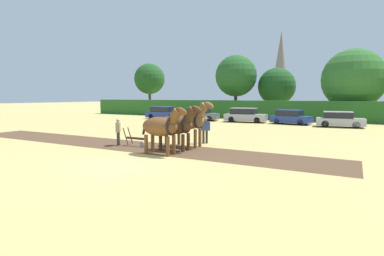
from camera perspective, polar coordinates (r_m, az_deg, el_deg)
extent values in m
plane|color=tan|center=(12.65, -13.97, -6.94)|extent=(240.00, 240.00, 0.00)
cube|color=brown|center=(17.98, -13.40, -3.10)|extent=(24.62, 3.49, 0.01)
cube|color=#286023|center=(37.50, 16.19, 3.26)|extent=(57.93, 1.39, 2.31)
cylinder|color=#4C3823|center=(51.91, -8.03, 5.27)|extent=(0.44, 0.44, 4.36)
sphere|color=#1E4C1E|center=(52.00, -8.09, 9.24)|extent=(5.17, 5.17, 5.17)
cylinder|color=#423323|center=(42.49, 8.30, 4.92)|extent=(0.44, 0.44, 4.08)
sphere|color=#235623|center=(42.58, 8.37, 9.79)|extent=(5.72, 5.72, 5.72)
cylinder|color=#4C3823|center=(43.19, 15.73, 3.93)|extent=(0.44, 0.44, 2.80)
sphere|color=#1E4C1E|center=(43.19, 15.83, 7.64)|extent=(5.10, 5.10, 5.10)
cylinder|color=#423323|center=(39.62, 28.11, 3.32)|extent=(0.44, 0.44, 2.86)
sphere|color=#2D6628|center=(39.64, 28.35, 8.16)|extent=(7.00, 7.00, 7.00)
cylinder|color=gray|center=(82.91, 16.38, 6.90)|extent=(2.76, 2.76, 8.87)
cone|color=slate|center=(83.69, 16.58, 13.66)|extent=(3.04, 3.04, 10.85)
ellipsoid|color=brown|center=(14.49, -6.17, 0.27)|extent=(1.94, 1.00, 0.93)
cylinder|color=brown|center=(14.49, -3.48, -3.24)|extent=(0.18, 0.18, 0.94)
cylinder|color=brown|center=(14.04, -4.65, -3.55)|extent=(0.18, 0.18, 0.94)
cylinder|color=brown|center=(15.18, -7.50, -2.85)|extent=(0.18, 0.18, 0.94)
cylinder|color=brown|center=(14.76, -8.73, -3.13)|extent=(0.18, 0.18, 0.94)
cylinder|color=brown|center=(14.00, -3.43, 2.09)|extent=(0.80, 0.45, 0.88)
ellipsoid|color=brown|center=(13.78, -2.04, 3.21)|extent=(0.68, 0.27, 0.54)
cube|color=black|center=(13.90, -2.82, 2.88)|extent=(0.40, 0.08, 0.54)
cylinder|color=black|center=(15.04, -9.03, 0.07)|extent=(0.30, 0.12, 0.71)
torus|color=black|center=(14.11, -3.92, 0.44)|extent=(0.12, 0.94, 0.94)
ellipsoid|color=#513319|center=(15.59, -3.40, 0.62)|extent=(2.11, 1.04, 0.96)
cylinder|color=#513319|center=(15.59, -0.71, -2.64)|extent=(0.18, 0.18, 0.91)
cylinder|color=#513319|center=(15.11, -1.74, -2.92)|extent=(0.18, 0.18, 0.91)
cylinder|color=#513319|center=(16.30, -4.90, -2.28)|extent=(0.18, 0.18, 0.91)
cylinder|color=#513319|center=(15.84, -6.02, -2.54)|extent=(0.18, 0.18, 0.91)
cylinder|color=#513319|center=(15.10, -0.53, 2.42)|extent=(0.85, 0.47, 0.94)
ellipsoid|color=#513319|center=(14.88, 0.90, 3.54)|extent=(0.68, 0.27, 0.54)
cube|color=gray|center=(14.99, 0.10, 3.18)|extent=(0.43, 0.08, 0.58)
cylinder|color=gray|center=(16.15, -6.41, 0.42)|extent=(0.30, 0.12, 0.71)
torus|color=black|center=(15.21, -1.05, 0.78)|extent=(0.12, 0.97, 0.97)
ellipsoid|color=brown|center=(16.71, -1.00, 1.41)|extent=(2.13, 1.04, 0.96)
cylinder|color=brown|center=(16.73, 1.52, -1.84)|extent=(0.18, 0.18, 1.03)
cylinder|color=brown|center=(16.24, 0.62, -2.07)|extent=(0.18, 0.18, 1.03)
cylinder|color=brown|center=(17.39, -2.51, -1.54)|extent=(0.18, 0.18, 1.03)
cylinder|color=brown|center=(16.92, -3.49, -1.75)|extent=(0.18, 0.18, 1.03)
cylinder|color=brown|center=(16.25, 1.75, 3.20)|extent=(0.89, 0.47, 0.99)
ellipsoid|color=brown|center=(16.03, 3.23, 4.34)|extent=(0.68, 0.27, 0.54)
cube|color=gray|center=(16.15, 2.41, 3.91)|extent=(0.46, 0.09, 0.62)
cylinder|color=gray|center=(17.23, -3.91, 1.20)|extent=(0.30, 0.12, 0.71)
torus|color=black|center=(16.35, 1.25, 1.58)|extent=(0.12, 0.97, 0.97)
cube|color=#4C331E|center=(17.17, -10.58, -1.95)|extent=(1.34, 0.11, 0.12)
cube|color=#939399|center=(16.89, -9.14, -3.26)|extent=(0.48, 0.21, 0.39)
cylinder|color=#4C331E|center=(17.69, -11.68, -1.42)|extent=(0.40, 0.06, 0.96)
cylinder|color=#4C331E|center=(17.39, -12.54, -1.56)|extent=(0.40, 0.06, 0.96)
cylinder|color=#38332D|center=(17.80, -13.79, -1.94)|extent=(0.14, 0.14, 0.78)
cylinder|color=#38332D|center=(17.60, -13.91, -2.04)|extent=(0.14, 0.14, 0.78)
cube|color=tan|center=(17.62, -13.90, 0.15)|extent=(0.41, 0.49, 0.55)
sphere|color=tan|center=(17.58, -13.94, 1.40)|extent=(0.21, 0.21, 0.21)
cylinder|color=tan|center=(17.89, -13.74, 0.16)|extent=(0.09, 0.09, 0.52)
cylinder|color=tan|center=(17.36, -14.07, -0.02)|extent=(0.09, 0.09, 0.52)
cylinder|color=#38332D|center=(17.95, 2.82, -1.71)|extent=(0.14, 0.14, 0.78)
cylinder|color=#38332D|center=(17.88, 2.20, -1.74)|extent=(0.14, 0.14, 0.78)
cube|color=#3D5184|center=(17.84, 2.52, 0.38)|extent=(0.46, 0.46, 0.55)
sphere|color=tan|center=(17.80, 2.52, 1.62)|extent=(0.21, 0.21, 0.21)
cylinder|color=#3D5184|center=(17.92, 3.34, 0.33)|extent=(0.09, 0.09, 0.52)
cylinder|color=#3D5184|center=(17.76, 1.68, 0.29)|extent=(0.09, 0.09, 0.52)
cylinder|color=tan|center=(17.80, 2.52, 1.82)|extent=(0.40, 0.40, 0.02)
cylinder|color=tan|center=(17.80, 2.52, 1.98)|extent=(0.20, 0.20, 0.10)
cube|color=navy|center=(37.74, -5.40, 2.55)|extent=(4.50, 1.96, 0.72)
cube|color=black|center=(37.83, -5.70, 3.56)|extent=(2.73, 1.70, 0.60)
cube|color=navy|center=(37.81, -5.70, 4.06)|extent=(2.73, 1.70, 0.06)
cylinder|color=black|center=(37.71, -3.01, 2.24)|extent=(0.66, 0.25, 0.65)
cylinder|color=black|center=(36.39, -4.19, 2.10)|extent=(0.66, 0.25, 0.65)
cylinder|color=black|center=(39.13, -6.52, 2.35)|extent=(0.66, 0.25, 0.65)
cylinder|color=black|center=(37.87, -7.77, 2.21)|extent=(0.66, 0.25, 0.65)
cube|color=#565B66|center=(35.05, 1.67, 2.29)|extent=(4.37, 2.34, 0.70)
cube|color=black|center=(35.08, 1.35, 3.35)|extent=(2.71, 1.91, 0.59)
cube|color=#565B66|center=(35.07, 1.35, 3.88)|extent=(2.71, 1.91, 0.06)
cylinder|color=black|center=(35.39, 4.03, 1.97)|extent=(0.66, 0.32, 0.63)
cylinder|color=black|center=(33.97, 3.33, 1.81)|extent=(0.66, 0.32, 0.63)
cylinder|color=black|center=(36.19, 0.10, 2.08)|extent=(0.66, 0.32, 0.63)
cylinder|color=black|center=(34.80, -0.73, 1.92)|extent=(0.66, 0.32, 0.63)
cube|color=#9E9EA8|center=(33.26, 10.18, 2.02)|extent=(4.65, 2.22, 0.72)
cube|color=black|center=(33.28, 9.83, 3.17)|extent=(2.84, 1.86, 0.60)
cube|color=#9E9EA8|center=(33.26, 9.84, 3.74)|extent=(2.84, 1.86, 0.06)
cylinder|color=black|center=(33.75, 12.78, 1.65)|extent=(0.66, 0.28, 0.64)
cylinder|color=black|center=(32.23, 12.27, 1.47)|extent=(0.66, 0.28, 0.64)
cylinder|color=black|center=(34.37, 8.22, 1.82)|extent=(0.66, 0.28, 0.64)
cylinder|color=black|center=(32.88, 7.50, 1.64)|extent=(0.66, 0.28, 0.64)
cube|color=navy|center=(32.07, 18.36, 1.60)|extent=(4.12, 2.38, 0.67)
cube|color=black|center=(32.10, 18.07, 2.72)|extent=(2.55, 1.96, 0.56)
cube|color=navy|center=(32.08, 18.09, 3.27)|extent=(2.55, 1.96, 0.06)
cylinder|color=black|center=(32.44, 20.83, 1.21)|extent=(0.64, 0.31, 0.61)
cylinder|color=black|center=(30.95, 19.95, 1.03)|extent=(0.64, 0.31, 0.61)
cylinder|color=black|center=(33.24, 16.87, 1.45)|extent=(0.64, 0.31, 0.61)
cylinder|color=black|center=(31.78, 15.83, 1.29)|extent=(0.64, 0.31, 0.61)
cube|color=#A8A8B2|center=(30.55, 26.37, 1.08)|extent=(4.20, 2.16, 0.66)
cube|color=black|center=(30.50, 26.05, 2.22)|extent=(2.57, 1.82, 0.54)
cube|color=#A8A8B2|center=(30.49, 26.07, 2.79)|extent=(2.57, 1.82, 0.06)
cylinder|color=black|center=(31.42, 28.57, 0.75)|extent=(0.65, 0.28, 0.64)
cylinder|color=black|center=(29.89, 28.82, 0.51)|extent=(0.65, 0.28, 0.64)
cylinder|color=black|center=(31.30, 24.00, 0.95)|extent=(0.65, 0.28, 0.64)
cylinder|color=black|center=(29.76, 24.02, 0.71)|extent=(0.65, 0.28, 0.64)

